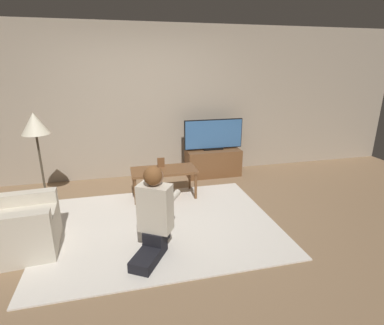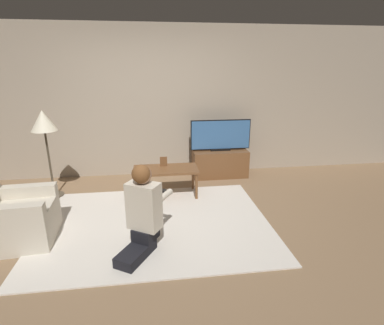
{
  "view_description": "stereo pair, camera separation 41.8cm",
  "coord_description": "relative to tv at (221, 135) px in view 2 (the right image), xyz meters",
  "views": [
    {
      "loc": [
        -0.41,
        -3.35,
        1.94
      ],
      "look_at": [
        0.54,
        0.53,
        0.63
      ],
      "focal_mm": 28.0,
      "sensor_mm": 36.0,
      "label": 1
    },
    {
      "loc": [
        -0.0,
        -3.43,
        1.94
      ],
      "look_at": [
        0.54,
        0.53,
        0.63
      ],
      "focal_mm": 28.0,
      "sensor_mm": 36.0,
      "label": 2
    }
  ],
  "objects": [
    {
      "name": "armchair",
      "position": [
        -2.79,
        -1.79,
        -0.46
      ],
      "size": [
        0.84,
        0.75,
        0.92
      ],
      "rotation": [
        0.0,
        0.0,
        1.64
      ],
      "color": "beige",
      "rests_on": "ground_plane"
    },
    {
      "name": "floor_lamp",
      "position": [
        -2.73,
        -0.54,
        0.34
      ],
      "size": [
        0.37,
        0.37,
        1.33
      ],
      "color": "#4C4233",
      "rests_on": "ground_plane"
    },
    {
      "name": "person_kneeling",
      "position": [
        -1.32,
        -2.16,
        -0.27
      ],
      "size": [
        0.65,
        0.85,
        0.97
      ],
      "rotation": [
        0.0,
        0.0,
        2.59
      ],
      "color": "black",
      "rests_on": "rug"
    },
    {
      "name": "rug",
      "position": [
        -1.19,
        -1.6,
        -0.75
      ],
      "size": [
        2.86,
        2.17,
        0.02
      ],
      "color": "silver",
      "rests_on": "ground_plane"
    },
    {
      "name": "tv_stand",
      "position": [
        0.0,
        -0.0,
        -0.52
      ],
      "size": [
        0.97,
        0.42,
        0.48
      ],
      "color": "brown",
      "rests_on": "ground_plane"
    },
    {
      "name": "picture_frame",
      "position": [
        -1.04,
        -0.65,
        -0.23
      ],
      "size": [
        0.11,
        0.01,
        0.15
      ],
      "color": "brown",
      "rests_on": "coffee_table"
    },
    {
      "name": "coffee_table",
      "position": [
        -1.01,
        -0.76,
        -0.36
      ],
      "size": [
        0.97,
        0.47,
        0.45
      ],
      "color": "brown",
      "rests_on": "ground_plane"
    },
    {
      "name": "ground_plane",
      "position": [
        -1.19,
        -1.6,
        -0.76
      ],
      "size": [
        10.0,
        10.0,
        0.0
      ],
      "primitive_type": "plane",
      "color": "#896B4C"
    },
    {
      "name": "tv",
      "position": [
        0.0,
        0.0,
        0.0
      ],
      "size": [
        1.06,
        0.08,
        0.55
      ],
      "color": "black",
      "rests_on": "tv_stand"
    },
    {
      "name": "wall_back",
      "position": [
        -1.19,
        0.33,
        0.54
      ],
      "size": [
        10.0,
        0.06,
        2.6
      ],
      "color": "tan",
      "rests_on": "ground_plane"
    }
  ]
}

